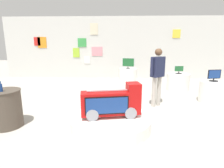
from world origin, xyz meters
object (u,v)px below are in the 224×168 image
novelty_firetruck_tv (112,103)px  tv_on_right_rear (179,70)px  side_table_round (6,108)px  shopper_browsing_near_truck (157,73)px  display_pedestal_center_rear (128,76)px  tv_on_center_rear (128,63)px  main_display_pedestal (111,122)px  bottle_on_side_table (1,87)px  display_pedestal_left_rear (212,92)px  tv_on_left_rear (214,75)px  display_pedestal_right_rear (178,82)px

novelty_firetruck_tv → tv_on_right_rear: bearing=53.7°
side_table_round → shopper_browsing_near_truck: shopper_browsing_near_truck is taller
display_pedestal_center_rear → side_table_round: bearing=-121.4°
tv_on_center_rear → side_table_round: 5.46m
main_display_pedestal → bottle_on_side_table: size_ratio=7.83×
display_pedestal_center_rear → shopper_browsing_near_truck: 3.30m
main_display_pedestal → display_pedestal_center_rear: bearing=83.1°
novelty_firetruck_tv → side_table_round: (-2.30, -0.01, -0.14)m
display_pedestal_left_rear → tv_on_center_rear: tv_on_center_rear is taller
novelty_firetruck_tv → bottle_on_side_table: (-2.27, -0.11, 0.35)m
tv_on_right_rear → side_table_round: 5.72m
tv_on_left_rear → tv_on_center_rear: bearing=131.7°
main_display_pedestal → display_pedestal_left_rear: bearing=31.9°
bottle_on_side_table → shopper_browsing_near_truck: shopper_browsing_near_truck is taller
tv_on_center_rear → bottle_on_side_table: (-2.81, -4.74, -0.02)m
novelty_firetruck_tv → tv_on_center_rear: 4.68m
tv_on_left_rear → bottle_on_side_table: 5.63m
tv_on_center_rear → shopper_browsing_near_truck: size_ratio=0.34×
tv_on_right_rear → shopper_browsing_near_truck: bearing=-123.3°
tv_on_center_rear → tv_on_right_rear: bearing=-36.9°
display_pedestal_right_rear → side_table_round: bearing=-145.1°
display_pedestal_left_rear → display_pedestal_right_rear: 1.50m
tv_on_left_rear → tv_on_right_rear: (-0.61, 1.37, -0.03)m
main_display_pedestal → bottle_on_side_table: 2.38m
novelty_firetruck_tv → tv_on_left_rear: (3.00, 1.88, 0.29)m
main_display_pedestal → side_table_round: bearing=-179.7°
bottle_on_side_table → tv_on_right_rear: bearing=35.8°
display_pedestal_left_rear → bottle_on_side_table: size_ratio=3.44×
display_pedestal_right_rear → shopper_browsing_near_truck: 2.22m
display_pedestal_left_rear → novelty_firetruck_tv: bearing=-147.9°
display_pedestal_center_rear → novelty_firetruck_tv: bearing=-96.6°
tv_on_center_rear → bottle_on_side_table: 5.51m
tv_on_left_rear → display_pedestal_right_rear: (-0.61, 1.38, -0.51)m
display_pedestal_left_rear → shopper_browsing_near_truck: bearing=-167.1°
display_pedestal_center_rear → tv_on_right_rear: (1.84, -1.39, 0.48)m
side_table_round → display_pedestal_center_rear: bearing=58.6°
main_display_pedestal → display_pedestal_right_rear: 4.05m
tv_on_right_rear → bottle_on_side_table: (-4.65, -3.36, 0.09)m
display_pedestal_center_rear → main_display_pedestal: bearing=-96.9°
display_pedestal_right_rear → shopper_browsing_near_truck: shopper_browsing_near_truck is taller
novelty_firetruck_tv → display_pedestal_left_rear: (3.00, 1.88, -0.22)m
main_display_pedestal → display_pedestal_left_rear: 3.56m
main_display_pedestal → tv_on_right_rear: tv_on_right_rear is taller
display_pedestal_center_rear → display_pedestal_right_rear: (1.84, -1.38, 0.00)m
novelty_firetruck_tv → tv_on_right_rear: 4.04m
display_pedestal_center_rear → bottle_on_side_table: (-2.81, -4.74, 0.57)m
display_pedestal_center_rear → bottle_on_side_table: 5.54m
tv_on_left_rear → main_display_pedestal: bearing=-148.2°
display_pedestal_center_rear → tv_on_left_rear: bearing=-48.3°
display_pedestal_left_rear → tv_on_right_rear: (-0.61, 1.37, 0.48)m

